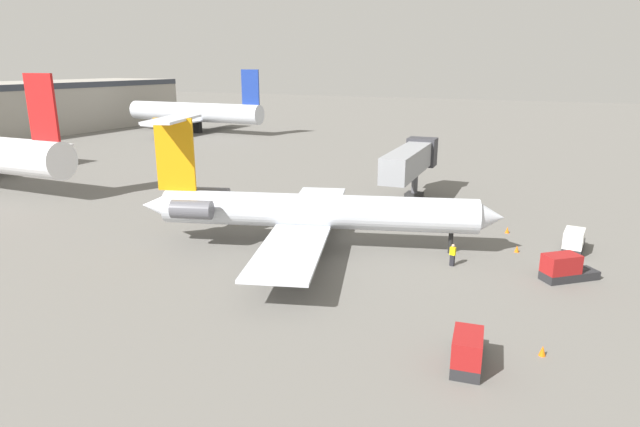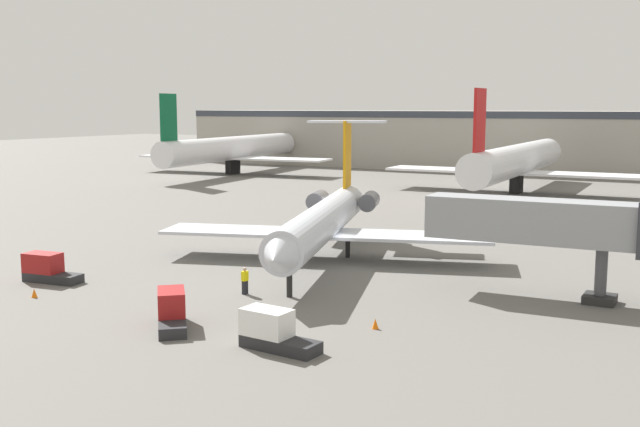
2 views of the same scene
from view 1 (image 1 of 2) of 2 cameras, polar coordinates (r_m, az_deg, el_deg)
ground_plane at (r=44.78m, az=1.00°, el=-3.18°), size 400.00×400.00×0.10m
regional_jet at (r=42.89m, az=-1.50°, el=0.40°), size 25.19×28.67×10.31m
jet_bridge at (r=58.09m, az=9.77°, el=5.68°), size 14.87×3.69×6.27m
ground_crew_marshaller at (r=40.64m, az=13.99°, el=-4.31°), size 0.33×0.44×1.69m
baggage_tug_lead at (r=40.57m, az=24.71°, el=-5.38°), size 3.69×3.93×1.90m
baggage_tug_trailing at (r=27.99m, az=15.47°, el=-13.96°), size 4.15×1.91×1.90m
baggage_tug_spare at (r=46.86m, az=25.49°, el=-2.75°), size 4.10×1.71×1.90m
traffic_cone_near at (r=45.22m, az=20.31°, el=-3.57°), size 0.36×0.36×0.55m
traffic_cone_mid at (r=30.38m, az=22.69°, el=-13.38°), size 0.36×0.36×0.55m
traffic_cone_far at (r=50.02m, az=19.39°, el=-1.67°), size 0.36×0.36×0.55m
parked_airliner_centre at (r=120.93m, az=-13.21°, el=10.46°), size 27.59×32.76×13.45m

